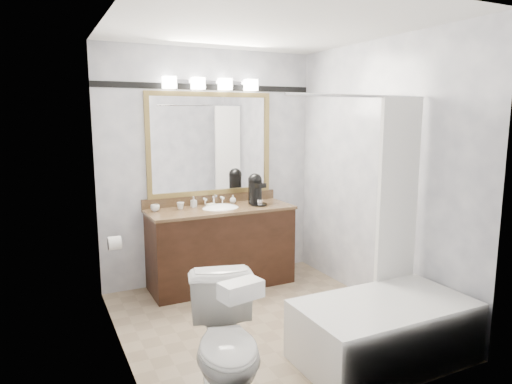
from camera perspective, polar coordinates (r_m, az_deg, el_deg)
room at (r=3.81m, az=1.09°, el=1.17°), size 2.42×2.62×2.52m
vanity at (r=4.89m, az=-4.40°, el=-6.65°), size 1.53×0.58×0.97m
mirror at (r=4.96m, az=-5.70°, el=5.98°), size 1.40×0.04×1.10m
vanity_light_bar at (r=4.91m, az=-5.59°, el=13.35°), size 1.02×0.14×0.12m
accent_stripe at (r=4.96m, az=-5.86°, el=12.91°), size 2.40×0.01×0.06m
bathtub at (r=3.67m, az=15.77°, el=-15.34°), size 1.30×0.75×1.96m
tp_roll at (r=4.21m, az=-17.29°, el=-6.11°), size 0.11×0.12×0.12m
toilet at (r=3.00m, az=-3.60°, el=-18.61°), size 0.62×0.85×0.78m
tissue_box at (r=2.63m, az=-1.90°, el=-12.13°), size 0.26×0.18×0.10m
coffee_maker at (r=4.91m, az=-0.06°, el=0.42°), size 0.18×0.22×0.34m
cup_left at (r=4.70m, az=-12.49°, el=-1.97°), size 0.11×0.11×0.07m
cup_right at (r=4.77m, az=-9.42°, el=-1.70°), size 0.09×0.09×0.07m
soap_bottle_a at (r=4.84m, az=-7.79°, el=-1.24°), size 0.06×0.06×0.11m
soap_bottle_b at (r=5.03m, az=-2.91°, el=-0.88°), size 0.08×0.08×0.09m
soap_bar at (r=4.88m, az=-5.65°, el=-1.62°), size 0.11×0.08×0.03m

